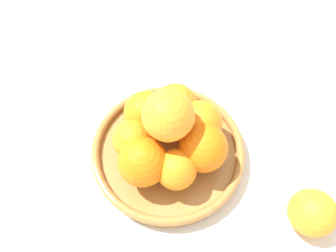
# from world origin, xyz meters

# --- Properties ---
(ground_plane) EXTENTS (4.00, 4.00, 0.00)m
(ground_plane) POSITION_xyz_m (0.00, 0.00, 0.00)
(ground_plane) COLOR white
(fruit_bowl) EXTENTS (0.28, 0.28, 0.04)m
(fruit_bowl) POSITION_xyz_m (0.00, 0.00, 0.02)
(fruit_bowl) COLOR #A57238
(fruit_bowl) RESTS_ON ground_plane
(orange_pile) EXTENTS (0.20, 0.20, 0.14)m
(orange_pile) POSITION_xyz_m (0.00, 0.00, 0.09)
(orange_pile) COLOR orange
(orange_pile) RESTS_ON fruit_bowl
(stray_orange) EXTENTS (0.08, 0.08, 0.08)m
(stray_orange) POSITION_xyz_m (0.24, 0.10, 0.04)
(stray_orange) COLOR orange
(stray_orange) RESTS_ON ground_plane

